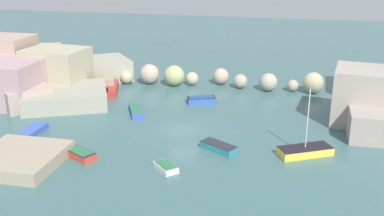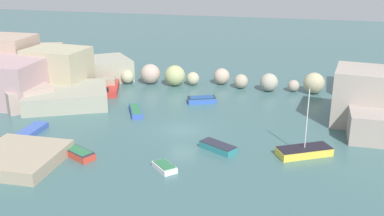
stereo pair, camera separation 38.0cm
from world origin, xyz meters
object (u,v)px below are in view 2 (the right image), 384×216
Objects in this scene: moored_boat_3 at (109,87)px; moored_boat_5 at (136,111)px; moored_boat_1 at (33,130)px; moored_boat_2 at (202,100)px; stone_dock at (19,158)px; moored_boat_6 at (76,152)px; moored_boat_0 at (304,151)px; moored_boat_7 at (164,167)px; moored_boat_4 at (218,147)px.

moored_boat_3 reaches higher than moored_boat_5.
moored_boat_2 is (13.86, 12.75, 0.08)m from moored_boat_1.
stone_dock is 4.56m from moored_boat_6.
moored_boat_7 is (-10.85, -5.36, -0.15)m from moored_boat_0.
moored_boat_3 reaches higher than moored_boat_4.
moored_boat_5 is 13.91m from moored_boat_7.
moored_boat_5 is (5.06, 13.84, -0.27)m from stone_dock.
moored_boat_0 reaches higher than moored_boat_6.
moored_boat_7 is (8.07, -0.71, -0.10)m from moored_boat_6.
moored_boat_2 reaches higher than moored_boat_7.
moored_boat_0 is 27.36m from moored_boat_3.
moored_boat_6 is (6.49, -3.79, 0.07)m from moored_boat_1.
moored_boat_0 is 1.67× the size of moored_boat_1.
moored_boat_7 is at bearing 3.93° from moored_boat_5.
moored_boat_0 is 12.11m from moored_boat_7.
stone_dock is at bearing 22.40° from moored_boat_1.
moored_boat_3 is at bearing 92.68° from stone_dock.
stone_dock is 23.85m from moored_boat_0.
stone_dock is 14.74m from moored_boat_5.
moored_boat_7 is at bearing 72.25° from moored_boat_1.
moored_boat_1 is at bearing 20.65° from moored_boat_2.
moored_boat_7 is at bearing 8.28° from stone_dock.
moored_boat_6 is (4.81, -18.27, -0.19)m from moored_boat_3.
moored_boat_6 reaches higher than moored_boat_1.
moored_boat_1 is 18.83m from moored_boat_2.
moored_boat_7 is (0.69, -17.25, -0.11)m from moored_boat_2.
moored_boat_2 is at bearing 137.56° from moored_boat_7.
moored_boat_0 is 0.97× the size of moored_boat_3.
moored_boat_4 is at bearing 22.53° from stone_dock.
moored_boat_0 reaches higher than moored_boat_2.
moored_boat_5 is at bearing 69.92° from stone_dock.
moored_boat_3 is at bearing -47.31° from moored_boat_6.
moored_boat_0 is at bearing 112.22° from moored_boat_2.
stone_dock is 1.87× the size of moored_boat_4.
moored_boat_6 is 1.62× the size of moored_boat_7.
stone_dock is 6.78m from moored_boat_1.
moored_boat_3 is 18.89m from moored_boat_6.
moored_boat_1 is 1.03× the size of moored_boat_2.
moored_boat_4 is at bearing -23.17° from moored_boat_0.
moored_boat_3 reaches higher than moored_boat_2.
moored_boat_5 is 11.46m from moored_boat_6.
moored_boat_2 is at bearing 59.41° from stone_dock.
stone_dock is at bearing 60.36° from moored_boat_6.
moored_boat_0 is at bearing -144.16° from moored_boat_4.
moored_boat_0 is 2.44× the size of moored_boat_7.
moored_boat_2 is (11.22, 18.98, -0.18)m from stone_dock.
moored_boat_5 is (-17.71, 6.75, -0.13)m from moored_boat_0.
moored_boat_0 reaches higher than moored_boat_4.
moored_boat_3 is 1.72× the size of moored_boat_4.
stone_dock is 1.08× the size of moored_boat_3.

